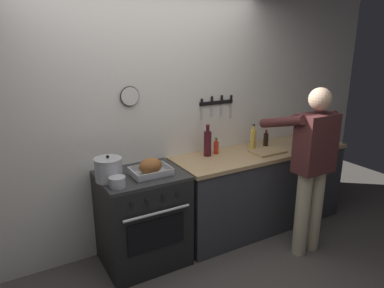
{
  "coord_description": "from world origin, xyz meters",
  "views": [
    {
      "loc": [
        -1.32,
        -1.83,
        2.07
      ],
      "look_at": [
        0.24,
        0.85,
        1.15
      ],
      "focal_mm": 33.07,
      "sensor_mm": 36.0,
      "label": 1
    }
  ],
  "objects_px": {
    "stock_pot": "(109,169)",
    "bottle_cooking_oil": "(253,139)",
    "stove": "(143,218)",
    "bottle_soy_sauce": "(266,139)",
    "person_cook": "(312,162)",
    "saucepan": "(117,182)",
    "cutting_board": "(268,151)",
    "bottle_wine_red": "(208,143)",
    "roasting_pan": "(151,168)",
    "bottle_hot_sauce": "(216,147)"
  },
  "relations": [
    {
      "from": "bottle_soy_sauce",
      "to": "stove",
      "type": "bearing_deg",
      "value": -176.01
    },
    {
      "from": "bottle_cooking_oil",
      "to": "roasting_pan",
      "type": "bearing_deg",
      "value": -172.74
    },
    {
      "from": "bottle_cooking_oil",
      "to": "cutting_board",
      "type": "bearing_deg",
      "value": -75.17
    },
    {
      "from": "cutting_board",
      "to": "bottle_soy_sauce",
      "type": "height_order",
      "value": "bottle_soy_sauce"
    },
    {
      "from": "roasting_pan",
      "to": "bottle_wine_red",
      "type": "height_order",
      "value": "bottle_wine_red"
    },
    {
      "from": "person_cook",
      "to": "stock_pot",
      "type": "relative_size",
      "value": 6.97
    },
    {
      "from": "stock_pot",
      "to": "saucepan",
      "type": "distance_m",
      "value": 0.19
    },
    {
      "from": "stove",
      "to": "bottle_soy_sauce",
      "type": "distance_m",
      "value": 1.66
    },
    {
      "from": "stock_pot",
      "to": "cutting_board",
      "type": "distance_m",
      "value": 1.72
    },
    {
      "from": "person_cook",
      "to": "bottle_wine_red",
      "type": "bearing_deg",
      "value": 46.02
    },
    {
      "from": "stove",
      "to": "roasting_pan",
      "type": "xyz_separation_m",
      "value": [
        0.07,
        -0.07,
        0.52
      ]
    },
    {
      "from": "stock_pot",
      "to": "saucepan",
      "type": "xyz_separation_m",
      "value": [
        0.01,
        -0.18,
        -0.06
      ]
    },
    {
      "from": "roasting_pan",
      "to": "saucepan",
      "type": "relative_size",
      "value": 2.58
    },
    {
      "from": "person_cook",
      "to": "bottle_soy_sauce",
      "type": "xyz_separation_m",
      "value": [
        0.09,
        0.76,
        0.03
      ]
    },
    {
      "from": "stove",
      "to": "bottle_hot_sauce",
      "type": "xyz_separation_m",
      "value": [
        0.92,
        0.15,
        0.52
      ]
    },
    {
      "from": "bottle_hot_sauce",
      "to": "bottle_soy_sauce",
      "type": "height_order",
      "value": "bottle_soy_sauce"
    },
    {
      "from": "stock_pot",
      "to": "bottle_cooking_oil",
      "type": "distance_m",
      "value": 1.67
    },
    {
      "from": "cutting_board",
      "to": "bottle_cooking_oil",
      "type": "height_order",
      "value": "bottle_cooking_oil"
    },
    {
      "from": "person_cook",
      "to": "bottle_wine_red",
      "type": "distance_m",
      "value": 1.04
    },
    {
      "from": "saucepan",
      "to": "bottle_wine_red",
      "type": "bearing_deg",
      "value": 16.5
    },
    {
      "from": "stove",
      "to": "cutting_board",
      "type": "height_order",
      "value": "cutting_board"
    },
    {
      "from": "saucepan",
      "to": "bottle_wine_red",
      "type": "height_order",
      "value": "bottle_wine_red"
    },
    {
      "from": "person_cook",
      "to": "bottle_soy_sauce",
      "type": "bearing_deg",
      "value": -1.69
    },
    {
      "from": "saucepan",
      "to": "bottle_soy_sauce",
      "type": "height_order",
      "value": "bottle_soy_sauce"
    },
    {
      "from": "stock_pot",
      "to": "cutting_board",
      "type": "relative_size",
      "value": 0.66
    },
    {
      "from": "bottle_soy_sauce",
      "to": "bottle_cooking_oil",
      "type": "bearing_deg",
      "value": -176.53
    },
    {
      "from": "saucepan",
      "to": "bottle_cooking_oil",
      "type": "height_order",
      "value": "bottle_cooking_oil"
    },
    {
      "from": "bottle_cooking_oil",
      "to": "bottle_wine_red",
      "type": "bearing_deg",
      "value": 175.87
    },
    {
      "from": "saucepan",
      "to": "bottle_cooking_oil",
      "type": "relative_size",
      "value": 0.49
    },
    {
      "from": "stock_pot",
      "to": "cutting_board",
      "type": "height_order",
      "value": "stock_pot"
    },
    {
      "from": "stock_pot",
      "to": "bottle_wine_red",
      "type": "bearing_deg",
      "value": 7.4
    },
    {
      "from": "stove",
      "to": "person_cook",
      "type": "xyz_separation_m",
      "value": [
        1.49,
        -0.65,
        0.5
      ]
    },
    {
      "from": "stove",
      "to": "stock_pot",
      "type": "height_order",
      "value": "stock_pot"
    },
    {
      "from": "stock_pot",
      "to": "bottle_hot_sauce",
      "type": "bearing_deg",
      "value": 7.07
    },
    {
      "from": "person_cook",
      "to": "bottle_hot_sauce",
      "type": "relative_size",
      "value": 9.54
    },
    {
      "from": "cutting_board",
      "to": "bottle_hot_sauce",
      "type": "distance_m",
      "value": 0.56
    },
    {
      "from": "roasting_pan",
      "to": "bottle_wine_red",
      "type": "bearing_deg",
      "value": 15.78
    },
    {
      "from": "bottle_wine_red",
      "to": "bottle_soy_sauce",
      "type": "distance_m",
      "value": 0.77
    },
    {
      "from": "roasting_pan",
      "to": "bottle_cooking_oil",
      "type": "bearing_deg",
      "value": 7.26
    },
    {
      "from": "stove",
      "to": "roasting_pan",
      "type": "distance_m",
      "value": 0.53
    },
    {
      "from": "stock_pot",
      "to": "bottle_wine_red",
      "type": "xyz_separation_m",
      "value": [
        1.1,
        0.14,
        0.04
      ]
    },
    {
      "from": "roasting_pan",
      "to": "cutting_board",
      "type": "xyz_separation_m",
      "value": [
        1.36,
        -0.02,
        -0.06
      ]
    },
    {
      "from": "stove",
      "to": "saucepan",
      "type": "height_order",
      "value": "saucepan"
    },
    {
      "from": "cutting_board",
      "to": "bottle_cooking_oil",
      "type": "distance_m",
      "value": 0.22
    },
    {
      "from": "bottle_hot_sauce",
      "to": "bottle_soy_sauce",
      "type": "relative_size",
      "value": 0.92
    },
    {
      "from": "stock_pot",
      "to": "bottle_wine_red",
      "type": "distance_m",
      "value": 1.11
    },
    {
      "from": "stock_pot",
      "to": "cutting_board",
      "type": "xyz_separation_m",
      "value": [
        1.72,
        -0.09,
        -0.09
      ]
    },
    {
      "from": "saucepan",
      "to": "bottle_hot_sauce",
      "type": "relative_size",
      "value": 0.78
    },
    {
      "from": "stock_pot",
      "to": "saucepan",
      "type": "height_order",
      "value": "stock_pot"
    },
    {
      "from": "stove",
      "to": "roasting_pan",
      "type": "bearing_deg",
      "value": -44.57
    }
  ]
}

